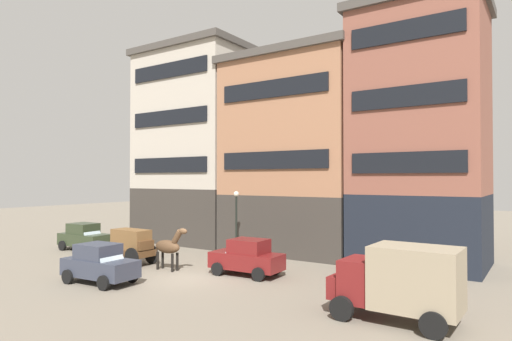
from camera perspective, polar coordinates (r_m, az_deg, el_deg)
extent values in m
plane|color=slate|center=(22.45, -9.38, -13.63)|extent=(120.00, 120.00, 0.00)
cube|color=#38332D|center=(34.75, -7.98, -5.72)|extent=(8.62, 5.62, 4.13)
cube|color=#B7AD9E|center=(34.92, -7.95, 6.32)|extent=(8.62, 5.62, 10.49)
cube|color=#47423D|center=(36.04, -7.93, 15.02)|extent=(9.12, 6.12, 0.50)
cube|color=black|center=(32.56, -11.33, 0.70)|extent=(7.24, 0.12, 1.10)
cube|color=black|center=(32.85, -11.31, 6.80)|extent=(7.24, 0.12, 1.10)
cube|color=black|center=(33.51, -11.28, 12.73)|extent=(7.24, 0.12, 1.10)
cube|color=#38332D|center=(29.61, 5.12, -6.85)|extent=(8.94, 5.62, 3.81)
cube|color=#9E6B4C|center=(29.65, 5.10, 5.46)|extent=(8.94, 5.62, 8.89)
cube|color=#47423D|center=(30.54, 5.09, 14.25)|extent=(9.44, 6.12, 0.50)
cube|color=black|center=(27.00, 2.19, 1.36)|extent=(7.51, 0.12, 1.10)
cube|color=black|center=(27.55, 2.18, 10.65)|extent=(7.51, 0.12, 1.10)
cube|color=black|center=(26.71, 20.63, -7.20)|extent=(6.90, 5.62, 4.01)
cube|color=brown|center=(26.90, 20.53, 8.11)|extent=(6.90, 5.62, 10.28)
cube|color=#47423D|center=(28.26, 20.46, 18.97)|extent=(7.40, 6.12, 0.50)
cube|color=black|center=(23.78, 19.01, 1.00)|extent=(5.80, 0.12, 1.10)
cube|color=black|center=(24.15, 18.96, 9.15)|extent=(5.80, 0.12, 1.10)
cube|color=black|center=(24.98, 18.91, 16.91)|extent=(5.80, 0.12, 1.10)
cube|color=brown|center=(26.34, -16.01, -10.18)|extent=(2.71, 1.33, 0.36)
cube|color=brown|center=(26.23, -16.01, -8.60)|extent=(2.31, 1.13, 1.10)
cube|color=brown|center=(25.40, -14.34, -9.43)|extent=(0.41, 1.04, 0.50)
cylinder|color=black|center=(26.15, -13.52, -10.59)|extent=(1.10, 0.09, 1.10)
cylinder|color=black|center=(25.23, -15.95, -10.93)|extent=(1.10, 0.09, 1.10)
cylinder|color=black|center=(27.49, -16.07, -10.11)|extent=(1.10, 0.09, 1.10)
cylinder|color=black|center=(26.62, -18.47, -10.39)|extent=(1.10, 0.09, 1.10)
ellipsoid|color=#513823|center=(24.14, -11.49, -9.72)|extent=(1.71, 0.62, 0.70)
cylinder|color=#513823|center=(23.55, -10.25, -8.47)|extent=(0.67, 0.33, 0.76)
ellipsoid|color=#513823|center=(23.24, -9.53, -7.83)|extent=(0.56, 0.25, 0.30)
cylinder|color=#513823|center=(24.74, -12.81, -9.85)|extent=(0.27, 0.10, 0.65)
cylinder|color=black|center=(24.01, -10.25, -11.64)|extent=(0.14, 0.14, 0.95)
cylinder|color=black|center=(23.76, -10.87, -11.75)|extent=(0.14, 0.14, 0.95)
cylinder|color=black|center=(24.78, -12.09, -11.30)|extent=(0.14, 0.14, 0.95)
cylinder|color=black|center=(24.54, -12.72, -11.40)|extent=(0.14, 0.14, 0.95)
cube|color=maroon|center=(16.45, 13.94, -13.73)|extent=(1.44, 1.73, 1.50)
cube|color=maroon|center=(16.78, 11.64, -14.54)|extent=(0.93, 1.46, 0.80)
cube|color=gray|center=(15.85, 20.19, -13.08)|extent=(2.84, 1.96, 2.10)
cube|color=silver|center=(16.56, 12.45, -12.77)|extent=(0.22, 1.36, 0.64)
cylinder|color=black|center=(15.98, 11.10, -17.28)|extent=(0.84, 0.24, 0.84)
cylinder|color=black|center=(17.67, 13.69, -15.68)|extent=(0.84, 0.24, 0.84)
cylinder|color=black|center=(15.07, 22.15, -18.23)|extent=(0.84, 0.24, 0.84)
cylinder|color=black|center=(16.85, 23.64, -16.35)|extent=(0.84, 0.24, 0.84)
cube|color=maroon|center=(22.54, -1.26, -11.70)|extent=(3.77, 1.77, 0.80)
cube|color=maroon|center=(22.34, -0.93, -9.84)|extent=(1.87, 1.52, 0.70)
cube|color=silver|center=(22.81, -2.77, -9.99)|extent=(0.40, 1.33, 0.56)
cylinder|color=black|center=(22.60, -5.07, -12.70)|extent=(0.67, 0.21, 0.66)
cylinder|color=black|center=(23.95, -2.65, -12.04)|extent=(0.67, 0.21, 0.66)
cylinder|color=black|center=(21.30, 0.30, -13.42)|extent=(0.67, 0.21, 0.66)
cylinder|color=black|center=(22.73, 2.52, -12.63)|extent=(0.67, 0.21, 0.66)
cube|color=#2D3823|center=(32.34, -21.49, -8.38)|extent=(3.78, 1.81, 0.80)
cube|color=#2D3823|center=(32.37, -21.65, -7.04)|extent=(1.88, 1.54, 0.70)
cube|color=silver|center=(31.72, -20.70, -7.40)|extent=(0.41, 1.33, 0.56)
cylinder|color=black|center=(32.00, -18.95, -9.20)|extent=(0.67, 0.22, 0.66)
cylinder|color=black|center=(30.95, -21.35, -9.47)|extent=(0.67, 0.22, 0.66)
cylinder|color=black|center=(33.84, -21.63, -8.74)|extent=(0.67, 0.22, 0.66)
cylinder|color=black|center=(32.85, -23.97, -8.95)|extent=(0.67, 0.22, 0.66)
cube|color=#333847|center=(22.10, -19.69, -11.85)|extent=(3.80, 1.84, 0.80)
cube|color=#333847|center=(22.08, -19.93, -9.88)|extent=(1.89, 1.56, 0.70)
cube|color=silver|center=(21.47, -18.45, -10.50)|extent=(0.42, 1.33, 0.56)
cylinder|color=black|center=(21.86, -15.88, -13.06)|extent=(0.67, 0.22, 0.66)
cylinder|color=black|center=(20.75, -19.30, -13.69)|extent=(0.67, 0.22, 0.66)
cylinder|color=black|center=(23.61, -20.04, -12.14)|extent=(0.67, 0.22, 0.66)
cylinder|color=black|center=(22.58, -23.38, -12.62)|extent=(0.67, 0.22, 0.66)
cylinder|color=#38332D|center=(22.41, 15.71, -12.51)|extent=(0.16, 0.16, 0.85)
cylinder|color=#38332D|center=(22.35, 16.21, -12.54)|extent=(0.16, 0.16, 0.85)
cylinder|color=#38332D|center=(22.25, 15.95, -10.67)|extent=(0.36, 0.36, 0.62)
sphere|color=tan|center=(22.18, 15.94, -9.55)|extent=(0.22, 0.22, 0.22)
cylinder|color=#38332D|center=(22.16, 15.94, -9.30)|extent=(0.28, 0.28, 0.02)
cylinder|color=#38332D|center=(22.16, 15.94, -9.17)|extent=(0.18, 0.18, 0.09)
cylinder|color=black|center=(26.75, -2.59, -7.48)|extent=(0.12, 0.12, 3.80)
sphere|color=silver|center=(26.60, -2.59, -3.07)|extent=(0.32, 0.32, 0.32)
cylinder|color=maroon|center=(23.28, 11.72, -12.29)|extent=(0.24, 0.24, 0.70)
sphere|color=maroon|center=(23.21, 11.72, -11.39)|extent=(0.22, 0.22, 0.22)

